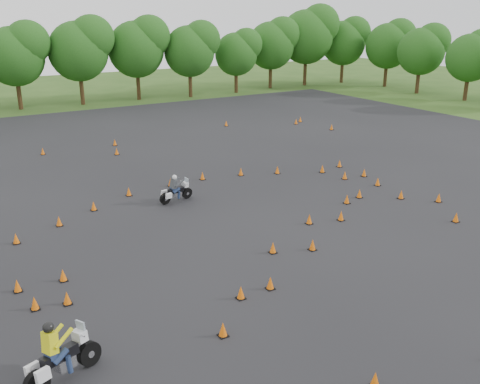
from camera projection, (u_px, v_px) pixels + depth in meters
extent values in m
plane|color=#2D5119|center=(289.00, 244.00, 22.76)|extent=(140.00, 140.00, 0.00)
plane|color=black|center=(220.00, 203.00, 27.60)|extent=(62.00, 62.00, 0.00)
cone|color=#E36009|center=(322.00, 169.00, 32.78)|extent=(0.26, 0.26, 0.45)
cone|color=#E36009|center=(378.00, 182.00, 30.32)|extent=(0.26, 0.26, 0.45)
cone|color=#E36009|center=(456.00, 217.00, 25.09)|extent=(0.26, 0.26, 0.45)
cone|color=#E36009|center=(223.00, 330.00, 16.26)|extent=(0.26, 0.26, 0.45)
cone|color=#E36009|center=(296.00, 122.00, 46.78)|extent=(0.26, 0.26, 0.45)
cone|color=#E36009|center=(277.00, 170.00, 32.57)|extent=(0.26, 0.26, 0.45)
cone|color=#E36009|center=(375.00, 380.00, 14.04)|extent=(0.26, 0.26, 0.45)
cone|color=#E36009|center=(439.00, 198.00, 27.71)|extent=(0.26, 0.26, 0.45)
cone|color=#E36009|center=(17.00, 286.00, 18.85)|extent=(0.26, 0.26, 0.45)
cone|color=#E36009|center=(270.00, 283.00, 19.03)|extent=(0.26, 0.26, 0.45)
cone|color=#E36009|center=(59.00, 221.00, 24.63)|extent=(0.26, 0.26, 0.45)
cone|color=#E36009|center=(117.00, 152.00, 36.85)|extent=(0.26, 0.26, 0.45)
cone|color=#E36009|center=(63.00, 275.00, 19.60)|extent=(0.26, 0.26, 0.45)
cone|color=#E36009|center=(202.00, 176.00, 31.40)|extent=(0.26, 0.26, 0.45)
cone|color=#E36009|center=(401.00, 195.00, 28.20)|extent=(0.26, 0.26, 0.45)
cone|color=#E36009|center=(129.00, 192.00, 28.65)|extent=(0.26, 0.26, 0.45)
cone|color=#E36009|center=(345.00, 175.00, 31.49)|extent=(0.26, 0.26, 0.45)
cone|color=#E36009|center=(67.00, 298.00, 18.03)|extent=(0.26, 0.26, 0.45)
cone|color=#E36009|center=(309.00, 219.00, 24.86)|extent=(0.26, 0.26, 0.45)
cone|color=#E36009|center=(340.00, 164.00, 33.92)|extent=(0.26, 0.26, 0.45)
cone|color=#E36009|center=(16.00, 239.00, 22.76)|extent=(0.26, 0.26, 0.45)
cone|color=#E36009|center=(332.00, 127.00, 44.54)|extent=(0.26, 0.26, 0.45)
cone|color=#E36009|center=(241.00, 172.00, 32.20)|extent=(0.26, 0.26, 0.45)
cone|color=#E36009|center=(241.00, 293.00, 18.39)|extent=(0.26, 0.26, 0.45)
cone|color=#E36009|center=(347.00, 199.00, 27.51)|extent=(0.26, 0.26, 0.45)
cone|color=#E36009|center=(170.00, 182.00, 30.22)|extent=(0.26, 0.26, 0.45)
cone|color=#E36009|center=(359.00, 194.00, 28.35)|extent=(0.26, 0.26, 0.45)
cone|color=#E36009|center=(313.00, 245.00, 22.14)|extent=(0.26, 0.26, 0.45)
cone|color=#E36009|center=(300.00, 119.00, 47.72)|extent=(0.26, 0.26, 0.45)
cone|color=#E36009|center=(35.00, 304.00, 17.71)|extent=(0.26, 0.26, 0.45)
cone|color=#E36009|center=(273.00, 248.00, 21.88)|extent=(0.26, 0.26, 0.45)
cone|color=#E36009|center=(94.00, 206.00, 26.55)|extent=(0.26, 0.26, 0.45)
cone|color=#E36009|center=(226.00, 123.00, 46.02)|extent=(0.26, 0.26, 0.45)
cone|color=#E36009|center=(341.00, 216.00, 25.27)|extent=(0.26, 0.26, 0.45)
cone|color=#E36009|center=(364.00, 173.00, 32.01)|extent=(0.26, 0.26, 0.45)
cone|color=#E36009|center=(115.00, 142.00, 39.38)|extent=(0.26, 0.26, 0.45)
cone|color=#E36009|center=(43.00, 151.00, 36.89)|extent=(0.26, 0.26, 0.45)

